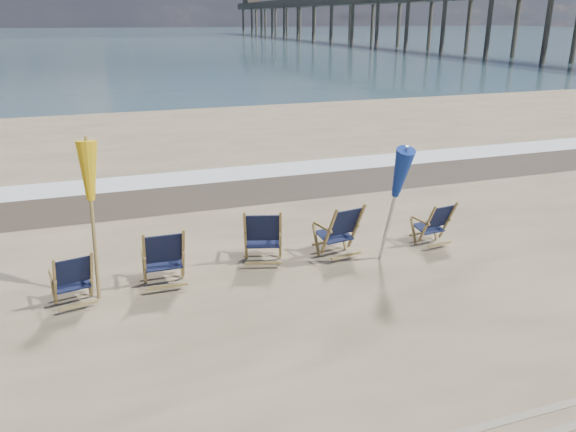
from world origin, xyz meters
name	(u,v)px	position (x,y,z in m)	size (l,w,h in m)	color
ocean	(96,37)	(0.00, 128.00, 0.00)	(400.00, 400.00, 0.00)	#3A5561
surf_foam	(212,175)	(0.00, 8.30, 0.00)	(200.00, 1.40, 0.01)	silver
wet_sand_strip	(225,191)	(0.00, 6.80, 0.00)	(200.00, 2.60, 0.00)	#42362A
beach_chair_0	(92,276)	(-3.11, 1.89, 0.45)	(0.57, 0.64, 0.89)	#111632
beach_chair_1	(183,256)	(-1.77, 2.01, 0.52)	(0.66, 0.75, 1.04)	#111632
beach_chair_2	(280,237)	(-0.11, 2.27, 0.52)	(0.67, 0.75, 1.04)	#111632
beach_chair_3	(357,228)	(1.28, 2.23, 0.51)	(0.65, 0.74, 1.02)	#111632
beach_chair_4	(448,222)	(3.08, 2.13, 0.44)	(0.56, 0.63, 0.88)	#111632
umbrella_yellow	(88,181)	(-3.02, 2.18, 1.79)	(0.30, 0.30, 2.32)	olive
umbrella_blue	(394,170)	(1.58, 1.63, 1.68)	(0.30, 0.30, 2.20)	#A5A5AD
fishing_pier	(369,12)	(38.00, 74.00, 4.65)	(4.40, 140.00, 9.30)	brown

